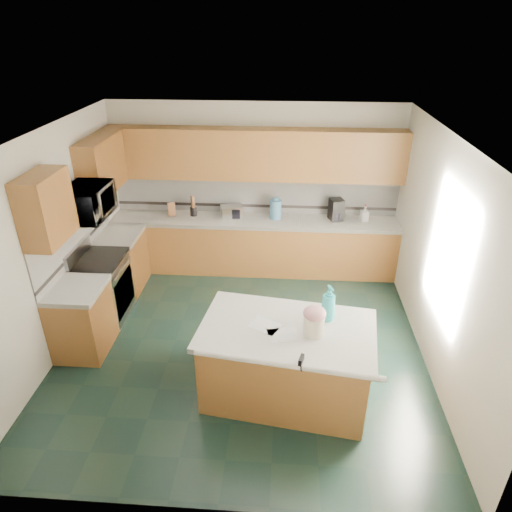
{
  "coord_description": "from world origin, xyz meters",
  "views": [
    {
      "loc": [
        0.51,
        -4.75,
        3.82
      ],
      "look_at": [
        0.15,
        0.35,
        1.12
      ],
      "focal_mm": 32.0,
      "sensor_mm": 36.0,
      "label": 1
    }
  ],
  "objects_px": {
    "island_top": "(287,330)",
    "coffee_maker": "(336,209)",
    "soap_bottle_island": "(329,303)",
    "knife_block": "(172,209)",
    "toaster_oven": "(232,212)",
    "treat_jar": "(314,325)",
    "island_base": "(286,364)"
  },
  "relations": [
    {
      "from": "island_base",
      "to": "island_top",
      "type": "relative_size",
      "value": 0.95
    },
    {
      "from": "island_base",
      "to": "treat_jar",
      "type": "height_order",
      "value": "treat_jar"
    },
    {
      "from": "island_base",
      "to": "coffee_maker",
      "type": "distance_m",
      "value": 3.11
    },
    {
      "from": "island_top",
      "to": "coffee_maker",
      "type": "relative_size",
      "value": 5.36
    },
    {
      "from": "coffee_maker",
      "to": "treat_jar",
      "type": "bearing_deg",
      "value": -115.4
    },
    {
      "from": "treat_jar",
      "to": "soap_bottle_island",
      "type": "xyz_separation_m",
      "value": [
        0.16,
        0.27,
        0.1
      ]
    },
    {
      "from": "treat_jar",
      "to": "toaster_oven",
      "type": "bearing_deg",
      "value": 104.5
    },
    {
      "from": "island_top",
      "to": "treat_jar",
      "type": "distance_m",
      "value": 0.31
    },
    {
      "from": "soap_bottle_island",
      "to": "island_base",
      "type": "bearing_deg",
      "value": -177.98
    },
    {
      "from": "island_base",
      "to": "toaster_oven",
      "type": "bearing_deg",
      "value": 115.79
    },
    {
      "from": "soap_bottle_island",
      "to": "coffee_maker",
      "type": "distance_m",
      "value": 2.78
    },
    {
      "from": "treat_jar",
      "to": "knife_block",
      "type": "height_order",
      "value": "knife_block"
    },
    {
      "from": "island_top",
      "to": "treat_jar",
      "type": "relative_size",
      "value": 8.23
    },
    {
      "from": "toaster_oven",
      "to": "island_base",
      "type": "bearing_deg",
      "value": -86.69
    },
    {
      "from": "treat_jar",
      "to": "coffee_maker",
      "type": "distance_m",
      "value": 3.07
    },
    {
      "from": "treat_jar",
      "to": "coffee_maker",
      "type": "relative_size",
      "value": 0.65
    },
    {
      "from": "treat_jar",
      "to": "knife_block",
      "type": "bearing_deg",
      "value": 118.78
    },
    {
      "from": "island_top",
      "to": "knife_block",
      "type": "distance_m",
      "value": 3.49
    },
    {
      "from": "treat_jar",
      "to": "coffee_maker",
      "type": "xyz_separation_m",
      "value": [
        0.48,
        3.03,
        0.06
      ]
    },
    {
      "from": "island_top",
      "to": "coffee_maker",
      "type": "distance_m",
      "value": 3.05
    },
    {
      "from": "island_base",
      "to": "island_top",
      "type": "height_order",
      "value": "island_top"
    },
    {
      "from": "soap_bottle_island",
      "to": "knife_block",
      "type": "relative_size",
      "value": 1.89
    },
    {
      "from": "toaster_oven",
      "to": "coffee_maker",
      "type": "xyz_separation_m",
      "value": [
        1.68,
        0.03,
        0.07
      ]
    },
    {
      "from": "soap_bottle_island",
      "to": "toaster_oven",
      "type": "relative_size",
      "value": 1.24
    },
    {
      "from": "island_top",
      "to": "soap_bottle_island",
      "type": "distance_m",
      "value": 0.52
    },
    {
      "from": "soap_bottle_island",
      "to": "coffee_maker",
      "type": "bearing_deg",
      "value": 61.63
    },
    {
      "from": "soap_bottle_island",
      "to": "coffee_maker",
      "type": "height_order",
      "value": "soap_bottle_island"
    },
    {
      "from": "soap_bottle_island",
      "to": "knife_block",
      "type": "xyz_separation_m",
      "value": [
        -2.34,
        2.73,
        -0.1
      ]
    },
    {
      "from": "island_top",
      "to": "toaster_oven",
      "type": "bearing_deg",
      "value": 115.79
    },
    {
      "from": "toaster_oven",
      "to": "island_top",
      "type": "bearing_deg",
      "value": -86.69
    },
    {
      "from": "soap_bottle_island",
      "to": "treat_jar",
      "type": "bearing_deg",
      "value": -142.73
    },
    {
      "from": "island_base",
      "to": "knife_block",
      "type": "bearing_deg",
      "value": 131.39
    }
  ]
}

